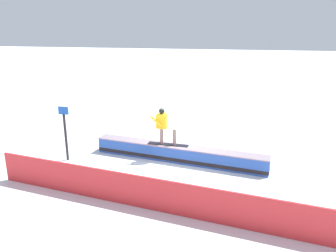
# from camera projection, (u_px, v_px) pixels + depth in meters

# --- Properties ---
(ground_plane) EXTENTS (120.00, 120.00, 0.00)m
(ground_plane) POSITION_uv_depth(u_px,v_px,m) (178.00, 161.00, 12.88)
(ground_plane) COLOR white
(grind_box) EXTENTS (6.79, 1.67, 0.64)m
(grind_box) POSITION_uv_depth(u_px,v_px,m) (178.00, 154.00, 12.79)
(grind_box) COLOR blue
(grind_box) RESTS_ON ground_plane
(snowboarder) EXTENTS (1.60, 0.42, 1.43)m
(snowboarder) POSITION_uv_depth(u_px,v_px,m) (164.00, 125.00, 12.66)
(snowboarder) COLOR black
(snowboarder) RESTS_ON grind_box
(safety_fence) EXTENTS (10.83, 1.84, 1.00)m
(safety_fence) POSITION_uv_depth(u_px,v_px,m) (156.00, 195.00, 9.34)
(safety_fence) COLOR red
(safety_fence) RESTS_ON ground_plane
(trail_marker) EXTENTS (0.40, 0.10, 2.14)m
(trail_marker) POSITION_uv_depth(u_px,v_px,m) (65.00, 132.00, 12.69)
(trail_marker) COLOR #262628
(trail_marker) RESTS_ON ground_plane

